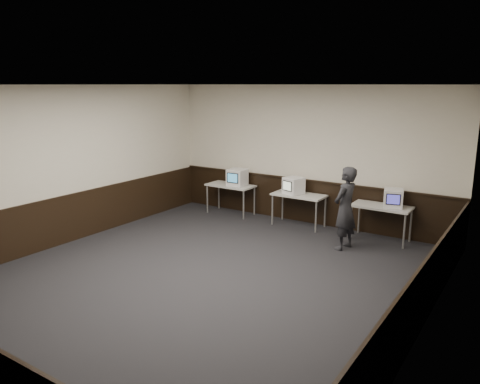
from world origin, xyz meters
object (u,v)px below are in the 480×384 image
object	(u,v)px
desk_center	(299,197)
emac_center	(293,186)
emac_left	(237,177)
person	(345,208)
desk_right	(381,209)
emac_right	(393,198)
desk_left	(231,187)

from	to	relation	value
desk_center	emac_center	bearing A→B (deg)	-169.44
emac_left	person	size ratio (longest dim) A/B	0.28
desk_right	emac_right	size ratio (longest dim) A/B	2.50
emac_left	emac_right	xyz separation A→B (m)	(3.82, 0.02, -0.02)
desk_right	emac_left	world-z (taller)	emac_left
desk_center	emac_right	world-z (taller)	emac_right
desk_left	desk_right	bearing A→B (deg)	0.00
emac_left	person	world-z (taller)	person
desk_center	emac_left	xyz separation A→B (m)	(-1.70, 0.00, 0.28)
desk_left	desk_right	xyz separation A→B (m)	(3.80, 0.00, 0.00)
desk_left	emac_center	world-z (taller)	emac_center
desk_center	emac_right	distance (m)	2.13
person	emac_left	bearing A→B (deg)	-95.96
emac_right	emac_left	bearing A→B (deg)	165.24
desk_left	desk_center	bearing A→B (deg)	0.00
desk_left	person	world-z (taller)	person
emac_right	person	size ratio (longest dim) A/B	0.29
emac_center	person	size ratio (longest dim) A/B	0.30
desk_left	person	distance (m)	3.47
desk_left	person	size ratio (longest dim) A/B	0.72
emac_center	person	xyz separation A→B (m)	(1.58, -0.88, -0.11)
emac_center	emac_right	bearing A→B (deg)	19.33
person	desk_center	bearing A→B (deg)	-111.84
desk_center	emac_left	world-z (taller)	emac_left
emac_right	person	world-z (taller)	person
desk_center	desk_right	world-z (taller)	same
desk_center	emac_left	distance (m)	1.73
desk_left	emac_center	xyz separation A→B (m)	(1.77, -0.02, 0.26)
emac_right	person	distance (m)	1.15
desk_center	emac_left	bearing A→B (deg)	179.90
desk_center	emac_right	xyz separation A→B (m)	(2.12, 0.02, 0.26)
emac_left	emac_center	bearing A→B (deg)	-3.92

